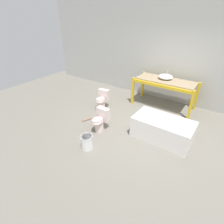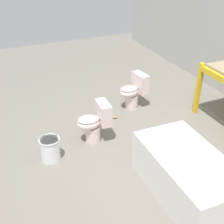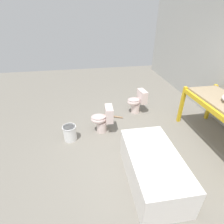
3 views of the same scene
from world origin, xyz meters
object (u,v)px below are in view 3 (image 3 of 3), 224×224
(toilet_near, at_px, (137,101))
(bucket_white, at_px, (70,133))
(toilet_far, at_px, (103,119))
(bathtub_main, at_px, (153,166))

(toilet_near, height_order, bucket_white, toilet_near)
(toilet_near, bearing_deg, bucket_white, -69.63)
(toilet_far, bearing_deg, bucket_white, -72.62)
(bathtub_main, height_order, toilet_far, toilet_far)
(toilet_near, relative_size, bucket_white, 1.83)
(bucket_white, bearing_deg, bathtub_main, 45.72)
(toilet_near, relative_size, toilet_far, 1.00)
(toilet_near, distance_m, bucket_white, 1.96)
(bathtub_main, relative_size, toilet_far, 2.31)
(bathtub_main, height_order, toilet_near, toilet_near)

